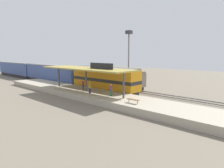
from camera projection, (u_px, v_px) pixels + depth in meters
The scene contains 14 objects.
ground_plane at pixel (113, 91), 38.10m from camera, with size 120.00×120.00×0.00m, color #706656.
track_near at pixel (106, 92), 36.65m from camera, with size 3.20×110.00×0.16m.
track_far at pixel (122, 89), 39.97m from camera, with size 3.20×110.00×0.16m.
platform at pixel (86, 94), 33.26m from camera, with size 6.00×44.00×0.90m, color #A89E89.
station_canopy at pixel (86, 69), 32.60m from camera, with size 5.20×18.00×4.70m.
platform_bench at pixel (133, 100), 24.90m from camera, with size 0.44×1.70×0.50m.
locomotive at pixel (104, 79), 36.56m from camera, with size 2.93×14.43×4.44m.
passenger_carriage_front at pixel (52, 73), 48.73m from camera, with size 2.90×20.00×4.24m.
passenger_carriage_rear at pixel (17, 69), 62.77m from camera, with size 2.90×20.00×4.24m.
freight_car at pixel (117, 79), 40.59m from camera, with size 2.80×12.00×3.54m.
light_mast at pixel (129, 47), 41.74m from camera, with size 1.10×1.10×11.70m.
person_waiting at pixel (111, 89), 29.15m from camera, with size 0.34×0.34×1.71m.
person_walking at pixel (83, 84), 34.28m from camera, with size 0.34×0.34×1.71m.
person_boarding at pixel (90, 87), 31.01m from camera, with size 0.34×0.34×1.71m.
Camera 1 is at (-25.57, -25.41, 6.90)m, focal length 32.38 mm.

